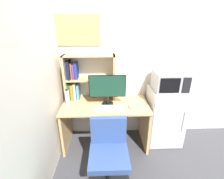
{
  "coord_description": "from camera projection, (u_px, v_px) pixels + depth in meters",
  "views": [
    {
      "loc": [
        -0.88,
        -2.52,
        1.87
      ],
      "look_at": [
        -0.8,
        -0.36,
        0.99
      ],
      "focal_mm": 25.79,
      "sensor_mm": 36.0,
      "label": 1
    }
  ],
  "objects": [
    {
      "name": "wall_back",
      "position": [
        185.0,
        62.0,
        2.61
      ],
      "size": [
        6.4,
        0.04,
        2.6
      ],
      "primitive_type": "cube",
      "color": "silver",
      "rests_on": "ground_plane"
    },
    {
      "name": "desk",
      "position": [
        106.0,
        116.0,
        2.54
      ],
      "size": [
        1.3,
        0.66,
        0.74
      ],
      "color": "tan",
      "rests_on": "ground_plane"
    },
    {
      "name": "hutch_bookshelf",
      "position": [
        82.0,
        78.0,
        2.5
      ],
      "size": [
        0.78,
        0.26,
        0.71
      ],
      "color": "tan",
      "rests_on": "desk"
    },
    {
      "name": "monitor",
      "position": [
        107.0,
        88.0,
        2.34
      ],
      "size": [
        0.54,
        0.17,
        0.46
      ],
      "color": "black",
      "rests_on": "desk"
    },
    {
      "name": "keyboard",
      "position": [
        109.0,
        108.0,
        2.31
      ],
      "size": [
        0.41,
        0.15,
        0.02
      ],
      "primitive_type": "cube",
      "color": "silver",
      "rests_on": "desk"
    },
    {
      "name": "computer_mouse",
      "position": [
        131.0,
        106.0,
        2.35
      ],
      "size": [
        0.06,
        0.11,
        0.04
      ],
      "primitive_type": "ellipsoid",
      "color": "silver",
      "rests_on": "desk"
    },
    {
      "name": "water_bottle",
      "position": [
        67.0,
        98.0,
        2.39
      ],
      "size": [
        0.06,
        0.06,
        0.25
      ],
      "color": "silver",
      "rests_on": "desk"
    },
    {
      "name": "mini_fridge",
      "position": [
        165.0,
        116.0,
        2.63
      ],
      "size": [
        0.55,
        0.49,
        0.94
      ],
      "color": "silver",
      "rests_on": "ground_plane"
    },
    {
      "name": "microwave",
      "position": [
        170.0,
        81.0,
        2.4
      ],
      "size": [
        0.47,
        0.4,
        0.28
      ],
      "color": "#ADADB2",
      "rests_on": "mini_fridge"
    },
    {
      "name": "desk_fan",
      "position": [
        170.0,
        61.0,
        2.28
      ],
      "size": [
        0.17,
        0.11,
        0.28
      ],
      "color": "silver",
      "rests_on": "microwave"
    },
    {
      "name": "desk_chair",
      "position": [
        109.0,
        158.0,
        1.94
      ],
      "size": [
        0.53,
        0.53,
        0.84
      ],
      "color": "black",
      "rests_on": "ground_plane"
    },
    {
      "name": "wall_corkboard",
      "position": [
        74.0,
        30.0,
        2.34
      ],
      "size": [
        0.78,
        0.02,
        0.43
      ],
      "primitive_type": "cube",
      "color": "tan"
    }
  ]
}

